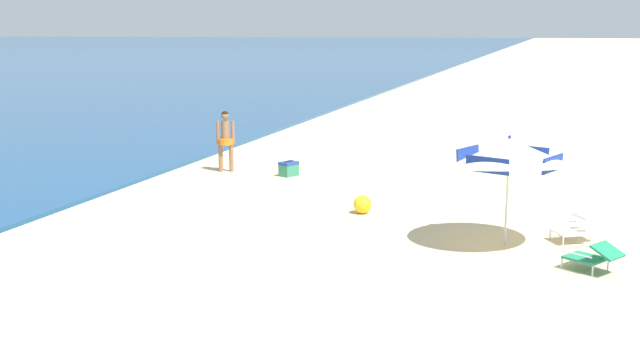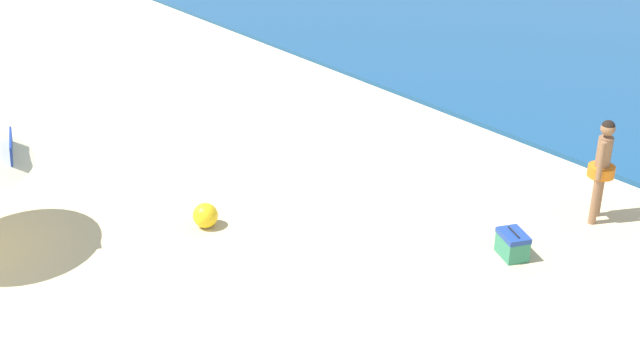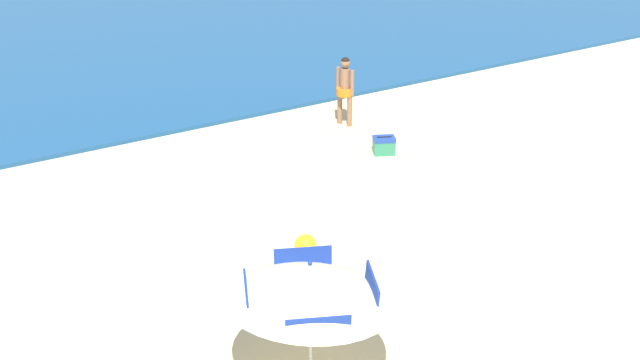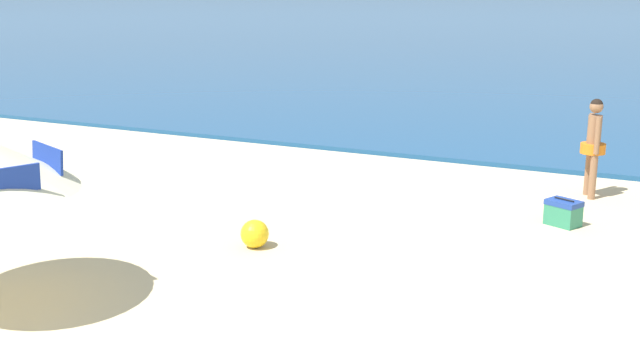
% 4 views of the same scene
% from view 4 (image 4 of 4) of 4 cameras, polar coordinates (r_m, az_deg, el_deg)
% --- Properties ---
extents(person_standing_near_shore, '(0.42, 0.48, 1.73)m').
position_cam_4_polar(person_standing_near_shore, '(14.15, 19.52, 2.74)').
color(person_standing_near_shore, '#8C6042').
rests_on(person_standing_near_shore, ground).
extents(cooler_box, '(0.59, 0.52, 0.43)m').
position_cam_4_polar(cooler_box, '(12.48, 17.50, -2.31)').
color(cooler_box, '#2D7F5B').
rests_on(cooler_box, ground).
extents(beach_ball, '(0.40, 0.40, 0.40)m').
position_cam_4_polar(beach_ball, '(10.93, -4.84, -3.98)').
color(beach_ball, yellow).
rests_on(beach_ball, ground).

